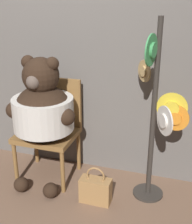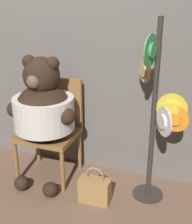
{
  "view_description": "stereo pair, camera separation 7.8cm",
  "coord_description": "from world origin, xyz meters",
  "views": [
    {
      "loc": [
        1.2,
        -2.18,
        1.82
      ],
      "look_at": [
        0.42,
        0.25,
        0.78
      ],
      "focal_mm": 50.0,
      "sensor_mm": 36.0,
      "label": 1
    },
    {
      "loc": [
        1.27,
        -2.15,
        1.82
      ],
      "look_at": [
        0.42,
        0.25,
        0.78
      ],
      "focal_mm": 50.0,
      "sensor_mm": 36.0,
      "label": 2
    }
  ],
  "objects": [
    {
      "name": "ground_plane",
      "position": [
        0.0,
        0.0,
        0.0
      ],
      "size": [
        14.0,
        14.0,
        0.0
      ],
      "primitive_type": "plane",
      "color": "brown"
    },
    {
      "name": "wall_back",
      "position": [
        0.0,
        0.66,
        1.39
      ],
      "size": [
        8.0,
        0.1,
        2.79
      ],
      "color": "#66605B",
      "rests_on": "ground_plane"
    },
    {
      "name": "chair",
      "position": [
        -0.09,
        0.37,
        0.54
      ],
      "size": [
        0.56,
        0.48,
        0.98
      ],
      "color": "olive",
      "rests_on": "ground_plane"
    },
    {
      "name": "teddy_bear",
      "position": [
        -0.08,
        0.2,
        0.76
      ],
      "size": [
        0.68,
        0.6,
        1.26
      ],
      "color": "black",
      "rests_on": "ground_plane"
    },
    {
      "name": "hat_display_rack",
      "position": [
        0.97,
        0.25,
        0.81
      ],
      "size": [
        0.48,
        0.51,
        1.61
      ],
      "color": "#332D28",
      "rests_on": "ground_plane"
    },
    {
      "name": "handbag_on_ground",
      "position": [
        0.49,
        0.03,
        0.13
      ],
      "size": [
        0.28,
        0.13,
        0.36
      ],
      "color": "#A87A47",
      "rests_on": "ground_plane"
    }
  ]
}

